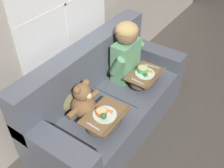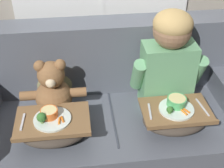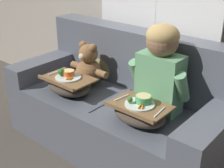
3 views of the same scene
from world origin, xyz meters
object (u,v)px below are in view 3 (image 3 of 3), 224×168
(throw_pillow_behind_teddy, at_px, (103,62))
(child_figure, at_px, (161,65))
(lap_tray_child, at_px, (139,113))
(lap_tray_teddy, at_px, (69,85))
(teddy_bear, at_px, (88,67))
(couch, at_px, (121,108))
(throw_pillow_behind_child, at_px, (172,83))

(throw_pillow_behind_teddy, relative_size, child_figure, 0.50)
(lap_tray_child, height_order, lap_tray_teddy, lap_tray_teddy)
(teddy_bear, height_order, lap_tray_child, teddy_bear)
(couch, distance_m, throw_pillow_behind_child, 0.51)
(child_figure, xyz_separation_m, lap_tray_teddy, (-0.75, -0.25, -0.30))
(couch, bearing_deg, throw_pillow_behind_teddy, 153.44)
(lap_tray_child, bearing_deg, throw_pillow_behind_teddy, 149.72)
(child_figure, bearing_deg, couch, 179.78)
(lap_tray_child, bearing_deg, child_figure, 90.03)
(throw_pillow_behind_teddy, xyz_separation_m, child_figure, (0.75, -0.19, 0.21))
(lap_tray_child, xyz_separation_m, lap_tray_teddy, (-0.75, -0.00, -0.00))
(couch, relative_size, child_figure, 2.85)
(teddy_bear, distance_m, lap_tray_child, 0.80)
(throw_pillow_behind_teddy, height_order, teddy_bear, teddy_bear)
(throw_pillow_behind_teddy, relative_size, teddy_bear, 0.79)
(lap_tray_child, distance_m, lap_tray_teddy, 0.75)
(throw_pillow_behind_teddy, xyz_separation_m, teddy_bear, (-0.00, -0.19, 0.00))
(teddy_bear, height_order, lap_tray_teddy, teddy_bear)
(child_figure, height_order, teddy_bear, child_figure)
(couch, distance_m, teddy_bear, 0.47)
(couch, distance_m, child_figure, 0.62)
(throw_pillow_behind_teddy, relative_size, lap_tray_child, 0.79)
(throw_pillow_behind_child, distance_m, child_figure, 0.28)
(child_figure, bearing_deg, lap_tray_teddy, -161.60)
(throw_pillow_behind_teddy, bearing_deg, couch, -26.56)
(lap_tray_child, relative_size, lap_tray_teddy, 0.97)
(teddy_bear, distance_m, lap_tray_teddy, 0.26)
(child_figure, distance_m, lap_tray_teddy, 0.85)
(lap_tray_teddy, bearing_deg, lap_tray_child, 0.07)
(couch, height_order, teddy_bear, couch)
(teddy_bear, bearing_deg, couch, 0.88)
(child_figure, bearing_deg, throw_pillow_behind_teddy, 165.86)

